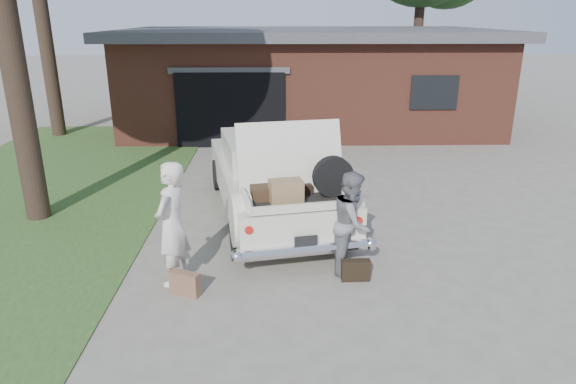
{
  "coord_description": "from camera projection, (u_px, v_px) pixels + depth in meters",
  "views": [
    {
      "loc": [
        -0.2,
        -7.11,
        3.78
      ],
      "look_at": [
        0.0,
        0.6,
        1.1
      ],
      "focal_mm": 32.0,
      "sensor_mm": 36.0,
      "label": 1
    }
  ],
  "objects": [
    {
      "name": "ground",
      "position": [
        289.0,
        272.0,
        7.96
      ],
      "size": [
        90.0,
        90.0,
        0.0
      ],
      "primitive_type": "plane",
      "color": "gray",
      "rests_on": "ground"
    },
    {
      "name": "grass_strip",
      "position": [
        21.0,
        206.0,
        10.65
      ],
      "size": [
        6.0,
        16.0,
        0.02
      ],
      "primitive_type": "cube",
      "color": "#2D4C1E",
      "rests_on": "ground"
    },
    {
      "name": "house",
      "position": [
        308.0,
        77.0,
        18.27
      ],
      "size": [
        12.8,
        7.8,
        3.3
      ],
      "color": "brown",
      "rests_on": "ground"
    },
    {
      "name": "sedan",
      "position": [
        273.0,
        177.0,
        10.0
      ],
      "size": [
        3.01,
        5.59,
        2.15
      ],
      "rotation": [
        0.0,
        0.0,
        0.19
      ],
      "color": "beige",
      "rests_on": "ground"
    },
    {
      "name": "woman_left",
      "position": [
        172.0,
        224.0,
        7.36
      ],
      "size": [
        0.63,
        0.78,
        1.85
      ],
      "primitive_type": "imported",
      "rotation": [
        0.0,
        0.0,
        -1.89
      ],
      "color": "silver",
      "rests_on": "ground"
    },
    {
      "name": "woman_right",
      "position": [
        352.0,
        222.0,
        7.77
      ],
      "size": [
        0.81,
        0.92,
        1.59
      ],
      "primitive_type": "imported",
      "rotation": [
        0.0,
        0.0,
        1.26
      ],
      "color": "slate",
      "rests_on": "ground"
    },
    {
      "name": "suitcase_left",
      "position": [
        185.0,
        284.0,
        7.26
      ],
      "size": [
        0.47,
        0.31,
        0.35
      ],
      "primitive_type": "cube",
      "rotation": [
        0.0,
        0.0,
        -0.41
      ],
      "color": "brown",
      "rests_on": "ground"
    },
    {
      "name": "suitcase_right",
      "position": [
        356.0,
        270.0,
        7.65
      ],
      "size": [
        0.43,
        0.15,
        0.33
      ],
      "primitive_type": "cube",
      "rotation": [
        0.0,
        0.0,
        0.03
      ],
      "color": "black",
      "rests_on": "ground"
    }
  ]
}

